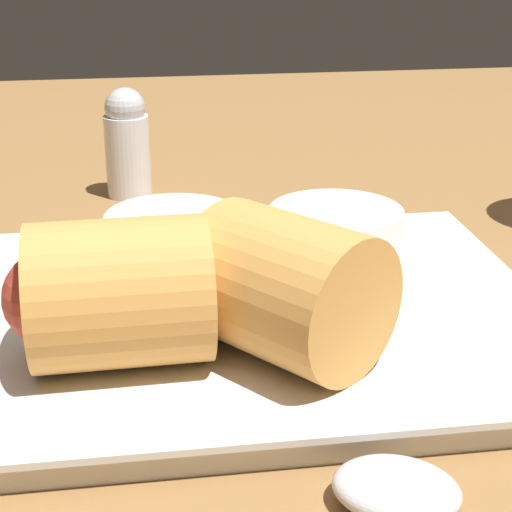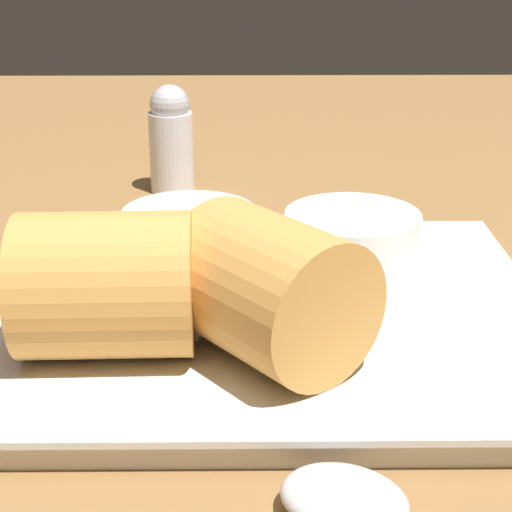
{
  "view_description": "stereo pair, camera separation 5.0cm",
  "coord_description": "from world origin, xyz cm",
  "px_view_note": "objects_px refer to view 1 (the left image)",
  "views": [
    {
      "loc": [
        -6.69,
        -33.28,
        20.99
      ],
      "look_at": [
        -1.33,
        2.98,
        5.93
      ],
      "focal_mm": 60.0,
      "sensor_mm": 36.0,
      "label": 1
    },
    {
      "loc": [
        -1.7,
        -33.67,
        20.99
      ],
      "look_at": [
        -1.33,
        2.98,
        5.93
      ],
      "focal_mm": 60.0,
      "sensor_mm": 36.0,
      "label": 2
    }
  ],
  "objects_px": {
    "serving_plate": "(256,317)",
    "dipping_bowl_near": "(174,234)",
    "spoon": "(425,496)",
    "dipping_bowl_far": "(335,229)",
    "salt_shaker": "(127,143)"
  },
  "relations": [
    {
      "from": "serving_plate",
      "to": "spoon",
      "type": "relative_size",
      "value": 1.69
    },
    {
      "from": "serving_plate",
      "to": "dipping_bowl_far",
      "type": "bearing_deg",
      "value": 48.07
    },
    {
      "from": "spoon",
      "to": "salt_shaker",
      "type": "bearing_deg",
      "value": 104.68
    },
    {
      "from": "dipping_bowl_far",
      "to": "salt_shaker",
      "type": "height_order",
      "value": "salt_shaker"
    },
    {
      "from": "dipping_bowl_near",
      "to": "dipping_bowl_far",
      "type": "xyz_separation_m",
      "value": [
        0.09,
        -0.0,
        0.0
      ]
    },
    {
      "from": "dipping_bowl_far",
      "to": "salt_shaker",
      "type": "bearing_deg",
      "value": 123.91
    },
    {
      "from": "dipping_bowl_near",
      "to": "salt_shaker",
      "type": "distance_m",
      "value": 0.16
    },
    {
      "from": "dipping_bowl_far",
      "to": "serving_plate",
      "type": "bearing_deg",
      "value": -131.93
    },
    {
      "from": "dipping_bowl_far",
      "to": "spoon",
      "type": "bearing_deg",
      "value": -94.38
    },
    {
      "from": "salt_shaker",
      "to": "dipping_bowl_far",
      "type": "bearing_deg",
      "value": -56.09
    },
    {
      "from": "serving_plate",
      "to": "dipping_bowl_near",
      "type": "distance_m",
      "value": 0.07
    },
    {
      "from": "spoon",
      "to": "salt_shaker",
      "type": "relative_size",
      "value": 2.12
    },
    {
      "from": "dipping_bowl_far",
      "to": "spoon",
      "type": "xyz_separation_m",
      "value": [
        -0.02,
        -0.2,
        -0.02
      ]
    },
    {
      "from": "dipping_bowl_far",
      "to": "salt_shaker",
      "type": "distance_m",
      "value": 0.2
    },
    {
      "from": "serving_plate",
      "to": "salt_shaker",
      "type": "bearing_deg",
      "value": 104.66
    }
  ]
}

